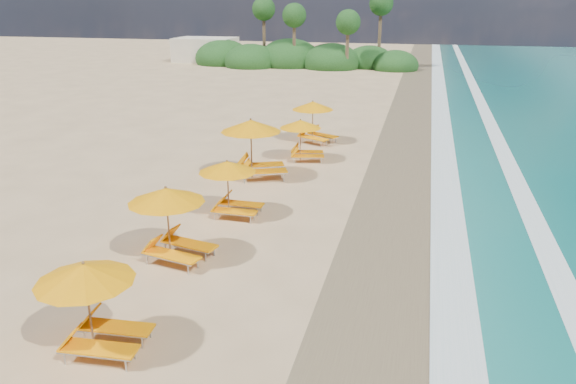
# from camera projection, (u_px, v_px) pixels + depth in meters

# --- Properties ---
(ground) EXTENTS (160.00, 160.00, 0.00)m
(ground) POSITION_uv_depth(u_px,v_px,m) (288.00, 224.00, 19.83)
(ground) COLOR tan
(ground) RESTS_ON ground
(wet_sand) EXTENTS (4.00, 160.00, 0.01)m
(wet_sand) POSITION_uv_depth(u_px,v_px,m) (403.00, 235.00, 18.93)
(wet_sand) COLOR olive
(wet_sand) RESTS_ON ground
(surf_foam) EXTENTS (4.00, 160.00, 0.01)m
(surf_foam) POSITION_uv_depth(u_px,v_px,m) (487.00, 242.00, 18.32)
(surf_foam) COLOR white
(surf_foam) RESTS_ON ground
(station_1) EXTENTS (2.48, 2.32, 2.21)m
(station_1) POSITION_uv_depth(u_px,v_px,m) (95.00, 302.00, 12.39)
(station_1) COLOR olive
(station_1) RESTS_ON ground
(station_2) EXTENTS (2.84, 2.73, 2.33)m
(station_2) POSITION_uv_depth(u_px,v_px,m) (173.00, 219.00, 16.78)
(station_2) COLOR olive
(station_2) RESTS_ON ground
(station_3) EXTENTS (2.29, 2.11, 2.11)m
(station_3) POSITION_uv_depth(u_px,v_px,m) (232.00, 185.00, 20.22)
(station_3) COLOR olive
(station_3) RESTS_ON ground
(station_4) EXTENTS (3.48, 3.45, 2.67)m
(station_4) POSITION_uv_depth(u_px,v_px,m) (256.00, 145.00, 24.43)
(station_4) COLOR olive
(station_4) RESTS_ON ground
(station_5) EXTENTS (2.53, 2.43, 2.06)m
(station_5) POSITION_uv_depth(u_px,v_px,m) (304.00, 137.00, 27.14)
(station_5) COLOR olive
(station_5) RESTS_ON ground
(station_6) EXTENTS (3.03, 3.03, 2.29)m
(station_6) POSITION_uv_depth(u_px,v_px,m) (315.00, 119.00, 30.46)
(station_6) COLOR olive
(station_6) RESTS_ON ground
(treeline) EXTENTS (25.80, 8.80, 9.74)m
(treeline) POSITION_uv_depth(u_px,v_px,m) (298.00, 58.00, 63.45)
(treeline) COLOR #163D14
(treeline) RESTS_ON ground
(beach_building) EXTENTS (7.00, 5.00, 2.80)m
(beach_building) POSITION_uv_depth(u_px,v_px,m) (206.00, 50.00, 68.28)
(beach_building) COLOR beige
(beach_building) RESTS_ON ground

